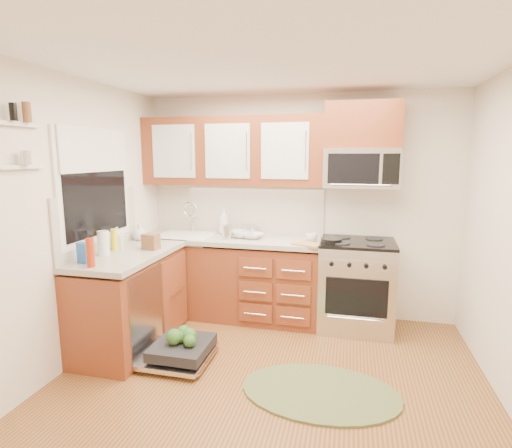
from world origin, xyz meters
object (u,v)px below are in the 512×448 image
(dishwasher, at_px, (178,351))
(cutting_board, at_px, (308,244))
(cup, at_px, (312,237))
(stock_pot, at_px, (250,230))
(paper_towel_roll, at_px, (104,243))
(skillet, at_px, (331,240))
(upper_cabinets, at_px, (232,151))
(bowl_a, at_px, (252,236))
(rug, at_px, (320,392))
(bowl_b, at_px, (242,234))
(range, at_px, (356,285))
(sink, at_px, (186,246))
(microwave, at_px, (361,168))

(dishwasher, distance_m, cutting_board, 1.62)
(cup, bearing_deg, stock_pot, 163.91)
(paper_towel_roll, bearing_deg, skillet, 24.96)
(upper_cabinets, relative_size, bowl_a, 8.76)
(dishwasher, relative_size, skillet, 3.22)
(rug, distance_m, cup, 1.62)
(bowl_b, bearing_deg, bowl_a, -11.70)
(range, distance_m, bowl_b, 1.35)
(sink, relative_size, bowl_b, 2.58)
(upper_cabinets, bearing_deg, bowl_b, -42.31)
(bowl_b, relative_size, cup, 1.92)
(skillet, bearing_deg, stock_pot, 162.83)
(range, bearing_deg, cup, -175.32)
(sink, relative_size, skillet, 2.85)
(cutting_board, height_order, bowl_b, bowl_b)
(dishwasher, distance_m, bowl_b, 1.46)
(range, height_order, cutting_board, range)
(range, distance_m, paper_towel_roll, 2.57)
(paper_towel_roll, relative_size, bowl_b, 0.95)
(range, xyz_separation_m, paper_towel_roll, (-2.28, -1.06, 0.56))
(paper_towel_roll, xyz_separation_m, bowl_a, (1.14, 1.05, -0.08))
(upper_cabinets, distance_m, rug, 2.63)
(skillet, relative_size, bowl_b, 0.91)
(range, xyz_separation_m, skillet, (-0.27, -0.12, 0.50))
(sink, height_order, stock_pot, stock_pot)
(microwave, distance_m, dishwasher, 2.55)
(sink, distance_m, skillet, 1.67)
(upper_cabinets, height_order, skillet, upper_cabinets)
(cutting_board, bearing_deg, cup, 83.32)
(sink, distance_m, cup, 1.46)
(skillet, relative_size, paper_towel_roll, 0.96)
(microwave, bearing_deg, range, -90.00)
(bowl_a, relative_size, cup, 1.87)
(range, distance_m, skillet, 0.58)
(range, bearing_deg, dishwasher, -143.73)
(dishwasher, xyz_separation_m, paper_towel_roll, (-0.74, 0.07, 0.94))
(stock_pot, bearing_deg, microwave, -2.38)
(rug, bearing_deg, microwave, 79.65)
(dishwasher, height_order, cutting_board, cutting_board)
(skillet, height_order, cutting_board, skillet)
(upper_cabinets, xyz_separation_m, paper_towel_roll, (-0.88, -1.20, -0.84))
(microwave, relative_size, paper_towel_roll, 3.35)
(sink, relative_size, bowl_a, 2.65)
(upper_cabinets, distance_m, skillet, 1.48)
(bowl_b, bearing_deg, cutting_board, -16.46)
(sink, bearing_deg, cutting_board, -7.96)
(stock_pot, bearing_deg, cutting_board, -28.31)
(microwave, height_order, skillet, microwave)
(microwave, xyz_separation_m, dishwasher, (-1.54, -1.25, -1.60))
(upper_cabinets, relative_size, bowl_b, 8.54)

